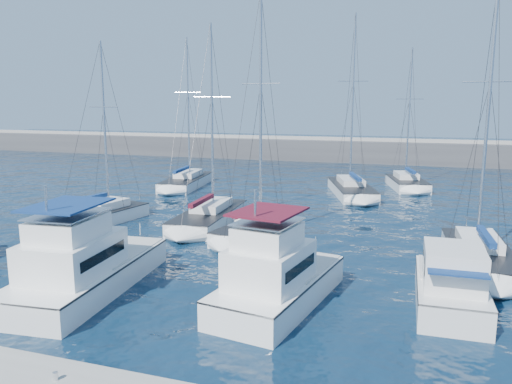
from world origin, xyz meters
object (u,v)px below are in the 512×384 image
(sailboat_back_b, at_px, (351,189))
(sailboat_back_c, at_px, (407,183))
(sailboat_mid_c, at_px, (256,230))
(motor_yacht_stbd_inner, at_px, (276,280))
(sailboat_mid_b, at_px, (209,217))
(sailboat_mid_e, at_px, (479,256))
(sailboat_mid_a, at_px, (103,215))
(motor_yacht_stbd_outer, at_px, (451,287))
(motor_yacht_port_inner, at_px, (83,269))
(sailboat_back_a, at_px, (187,181))

(sailboat_back_b, xyz_separation_m, sailboat_back_c, (4.79, 5.42, -0.01))
(sailboat_mid_c, bearing_deg, motor_yacht_stbd_inner, -56.36)
(sailboat_mid_b, relative_size, sailboat_mid_e, 0.93)
(sailboat_mid_b, bearing_deg, sailboat_mid_c, -35.78)
(sailboat_back_b, bearing_deg, sailboat_mid_a, -151.50)
(motor_yacht_stbd_inner, xyz_separation_m, motor_yacht_stbd_outer, (6.99, 2.01, -0.19))
(motor_yacht_port_inner, bearing_deg, sailboat_mid_c, 62.51)
(sailboat_mid_a, distance_m, sailboat_back_a, 15.96)
(sailboat_back_a, xyz_separation_m, sailboat_back_b, (16.67, 0.59, 0.01))
(motor_yacht_stbd_outer, relative_size, sailboat_mid_a, 0.48)
(motor_yacht_port_inner, height_order, sailboat_back_a, sailboat_back_a)
(motor_yacht_port_inner, height_order, sailboat_back_b, sailboat_back_b)
(motor_yacht_port_inner, xyz_separation_m, sailboat_mid_e, (17.37, 9.84, -0.61))
(sailboat_back_a, distance_m, sailboat_back_c, 22.28)
(motor_yacht_port_inner, distance_m, sailboat_mid_c, 11.96)
(sailboat_mid_e, distance_m, sailboat_back_b, 20.72)
(sailboat_mid_e, bearing_deg, sailboat_back_b, 112.93)
(sailboat_mid_a, distance_m, sailboat_mid_b, 7.77)
(sailboat_mid_b, bearing_deg, sailboat_back_c, 53.55)
(sailboat_mid_c, xyz_separation_m, sailboat_back_c, (8.43, 22.75, -0.03))
(sailboat_mid_c, xyz_separation_m, sailboat_back_b, (3.65, 17.33, -0.03))
(motor_yacht_port_inner, relative_size, sailboat_mid_a, 0.75)
(motor_yacht_stbd_outer, bearing_deg, sailboat_mid_c, 143.56)
(sailboat_mid_c, xyz_separation_m, sailboat_mid_e, (12.86, -1.23, -0.03))
(motor_yacht_port_inner, xyz_separation_m, sailboat_back_b, (8.16, 28.40, -0.60))
(motor_yacht_stbd_inner, distance_m, sailboat_mid_a, 19.25)
(sailboat_mid_a, bearing_deg, sailboat_back_b, 56.37)
(sailboat_mid_c, bearing_deg, sailboat_back_c, 80.33)
(sailboat_mid_a, height_order, sailboat_mid_c, sailboat_mid_c)
(sailboat_back_c, bearing_deg, sailboat_mid_c, -124.62)
(sailboat_back_a, bearing_deg, sailboat_mid_c, -59.87)
(motor_yacht_stbd_outer, bearing_deg, motor_yacht_stbd_inner, -165.53)
(motor_yacht_stbd_outer, distance_m, sailboat_back_a, 34.40)
(sailboat_back_b, bearing_deg, sailboat_back_c, 30.36)
(sailboat_mid_e, bearing_deg, sailboat_back_c, 96.99)
(motor_yacht_port_inner, relative_size, motor_yacht_stbd_inner, 1.19)
(motor_yacht_stbd_outer, bearing_deg, sailboat_back_b, 105.04)
(sailboat_back_a, bearing_deg, sailboat_mid_b, -66.09)
(motor_yacht_port_inner, xyz_separation_m, sailboat_mid_c, (4.51, 11.06, -0.58))
(motor_yacht_stbd_inner, height_order, sailboat_mid_e, sailboat_mid_e)
(motor_yacht_stbd_outer, distance_m, sailboat_mid_a, 24.60)
(sailboat_mid_c, distance_m, sailboat_back_a, 21.21)
(sailboat_mid_c, bearing_deg, sailboat_mid_b, 158.68)
(sailboat_mid_a, height_order, sailboat_back_b, sailboat_back_b)
(motor_yacht_port_inner, bearing_deg, sailboat_back_c, 63.75)
(sailboat_mid_b, distance_m, sailboat_back_c, 23.77)
(sailboat_mid_e, xyz_separation_m, sailboat_back_b, (-9.21, 18.56, 0.00))
(sailboat_mid_c, relative_size, sailboat_back_b, 0.92)
(sailboat_back_c, bearing_deg, motor_yacht_stbd_inner, -111.80)
(motor_yacht_port_inner, bearing_deg, sailboat_mid_b, 84.22)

